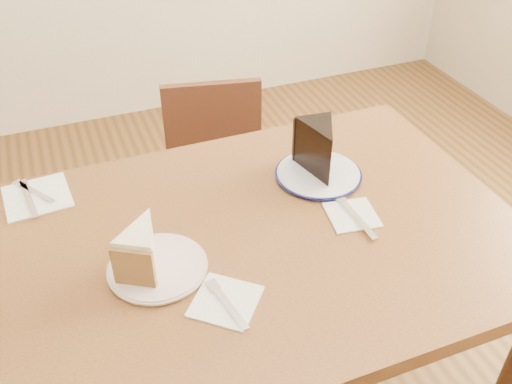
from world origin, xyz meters
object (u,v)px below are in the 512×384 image
at_px(table, 249,268).
at_px(plate_navy, 318,174).
at_px(carrot_cake, 144,247).
at_px(plate_cream, 158,267).
at_px(chair_far, 219,191).
at_px(chocolate_cake, 321,152).

height_order(table, plate_navy, plate_navy).
height_order(table, carrot_cake, carrot_cake).
height_order(table, plate_cream, plate_cream).
relative_size(plate_cream, carrot_cake, 1.73).
height_order(chair_far, chocolate_cake, chocolate_cake).
relative_size(plate_navy, chocolate_cake, 1.58).
relative_size(plate_navy, carrot_cake, 1.83).
bearing_deg(plate_cream, carrot_cake, 137.91).
bearing_deg(plate_navy, chocolate_cake, 12.45).
bearing_deg(plate_cream, chair_far, 62.18).
height_order(table, chair_far, chair_far).
bearing_deg(table, chair_far, 78.72).
bearing_deg(chocolate_cake, carrot_cake, 24.80).
distance_m(plate_navy, chocolate_cake, 0.06).
height_order(chair_far, plate_navy, chair_far).
xyz_separation_m(chair_far, plate_cream, (-0.32, -0.61, 0.33)).
distance_m(plate_navy, carrot_cake, 0.49).
distance_m(chair_far, plate_cream, 0.77).
relative_size(chair_far, carrot_cake, 6.83).
relative_size(chair_far, chocolate_cake, 5.92).
relative_size(table, plate_navy, 5.87).
distance_m(chair_far, plate_navy, 0.56).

